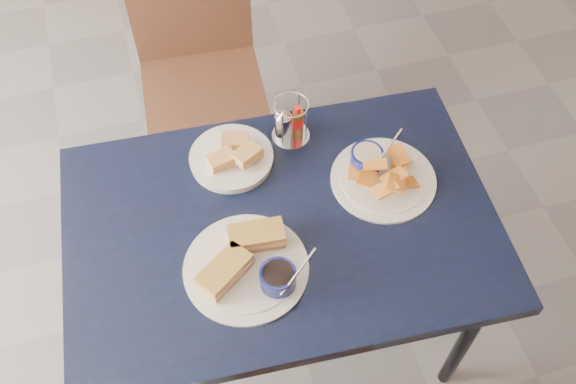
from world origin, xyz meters
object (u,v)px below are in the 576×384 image
object	(u,v)px
chair_far	(196,56)
plantain_plate	(378,172)
dining_table	(282,236)
bread_basket	(232,157)
sandwich_plate	(249,263)
condiment_caddy	(289,123)

from	to	relation	value
chair_far	plantain_plate	bearing A→B (deg)	-66.79
dining_table	plantain_plate	bearing A→B (deg)	13.38
dining_table	chair_far	world-z (taller)	chair_far
plantain_plate	bread_basket	xyz separation A→B (m)	(-0.37, 0.16, 0.00)
sandwich_plate	bread_basket	xyz separation A→B (m)	(0.04, 0.34, -0.00)
chair_far	bread_basket	xyz separation A→B (m)	(-0.01, -0.69, 0.24)
plantain_plate	condiment_caddy	xyz separation A→B (m)	(-0.20, 0.21, 0.04)
dining_table	sandwich_plate	world-z (taller)	sandwich_plate
dining_table	plantain_plate	distance (m)	0.32
dining_table	chair_far	size ratio (longest dim) A/B	1.27
chair_far	condiment_caddy	xyz separation A→B (m)	(0.17, -0.64, 0.27)
dining_table	sandwich_plate	bearing A→B (deg)	-136.02
chair_far	plantain_plate	world-z (taller)	chair_far
sandwich_plate	plantain_plate	size ratio (longest dim) A/B	1.11
dining_table	bread_basket	distance (m)	0.26
dining_table	chair_far	distance (m)	0.94
chair_far	condiment_caddy	bearing A→B (deg)	-75.22
chair_far	bread_basket	bearing A→B (deg)	-90.67
dining_table	bread_basket	bearing A→B (deg)	107.99
bread_basket	condiment_caddy	distance (m)	0.19
condiment_caddy	dining_table	bearing A→B (deg)	-110.17
chair_far	condiment_caddy	size ratio (longest dim) A/B	6.83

